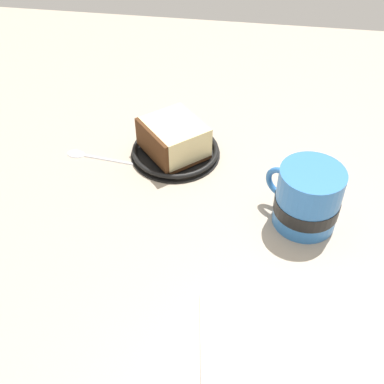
% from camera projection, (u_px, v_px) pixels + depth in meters
% --- Properties ---
extents(ground_plane, '(1.23, 1.23, 0.04)m').
position_uv_depth(ground_plane, '(186.00, 205.00, 0.71)').
color(ground_plane, tan).
extents(small_plate, '(0.14, 0.14, 0.01)m').
position_uv_depth(small_plate, '(175.00, 151.00, 0.77)').
color(small_plate, black).
rests_on(small_plate, ground_plane).
extents(cake_slice, '(0.12, 0.12, 0.05)m').
position_uv_depth(cake_slice, '(174.00, 138.00, 0.75)').
color(cake_slice, '#472814').
rests_on(cake_slice, small_plate).
extents(tea_mug, '(0.09, 0.10, 0.09)m').
position_uv_depth(tea_mug, '(307.00, 198.00, 0.64)').
color(tea_mug, '#3372BF').
rests_on(tea_mug, ground_plane).
extents(teaspoon, '(0.03, 0.14, 0.01)m').
position_uv_depth(teaspoon, '(89.00, 155.00, 0.77)').
color(teaspoon, silver).
rests_on(teaspoon, ground_plane).
extents(folded_napkin, '(0.14, 0.12, 0.01)m').
position_uv_depth(folded_napkin, '(247.00, 345.00, 0.52)').
color(folded_napkin, white).
rests_on(folded_napkin, ground_plane).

